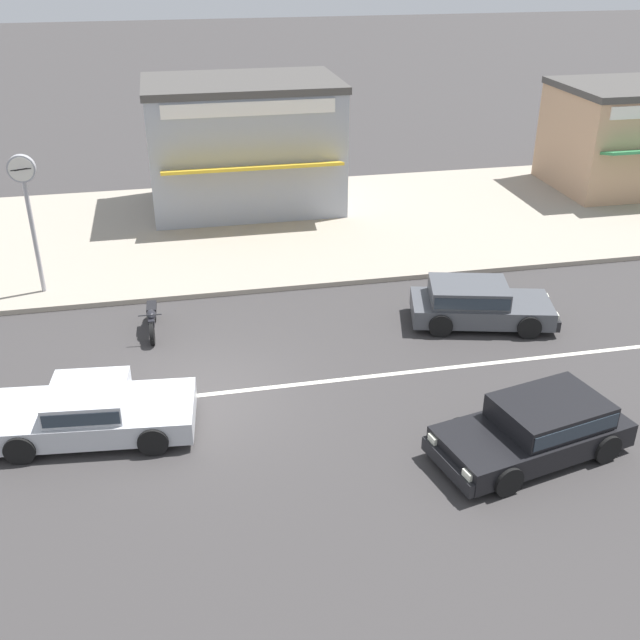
% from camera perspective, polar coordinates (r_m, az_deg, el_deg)
% --- Properties ---
extents(ground_plane, '(160.00, 160.00, 0.00)m').
position_cam_1_polar(ground_plane, '(16.69, -8.85, -5.66)').
color(ground_plane, '#383535').
extents(lane_centre_stripe, '(50.40, 0.14, 0.01)m').
position_cam_1_polar(lane_centre_stripe, '(16.69, -8.85, -5.66)').
color(lane_centre_stripe, silver).
rests_on(lane_centre_stripe, ground).
extents(kerb_strip, '(68.00, 10.00, 0.15)m').
position_cam_1_polar(kerb_strip, '(25.56, -10.35, 6.51)').
color(kerb_strip, '#9E9384').
rests_on(kerb_strip, ground).
extents(hatchback_black_1, '(4.08, 2.42, 1.10)m').
position_cam_1_polar(hatchback_black_1, '(15.10, 16.29, -7.79)').
color(hatchback_black_1, black).
rests_on(hatchback_black_1, ground).
extents(sedan_silver_3, '(4.28, 2.16, 1.06)m').
position_cam_1_polar(sedan_silver_3, '(15.73, -17.08, -6.61)').
color(sedan_silver_3, '#B7BABF').
rests_on(sedan_silver_3, ground).
extents(hatchback_dark_grey_4, '(3.91, 2.39, 1.10)m').
position_cam_1_polar(hatchback_dark_grey_4, '(19.59, 11.84, 1.32)').
color(hatchback_dark_grey_4, '#47494F').
rests_on(hatchback_dark_grey_4, ground).
extents(motorcycle_0, '(0.56, 1.83, 0.80)m').
position_cam_1_polar(motorcycle_0, '(19.26, -12.67, 0.20)').
color(motorcycle_0, black).
rests_on(motorcycle_0, ground).
extents(street_clock, '(0.71, 0.22, 3.83)m').
position_cam_1_polar(street_clock, '(21.21, -21.53, 9.18)').
color(street_clock, '#9E9EA3').
rests_on(street_clock, kerb_strip).
extents(shopfront_corner_warung, '(6.71, 5.17, 4.42)m').
position_cam_1_polar(shopfront_corner_warung, '(27.27, -5.82, 13.20)').
color(shopfront_corner_warung, '#999EA8').
rests_on(shopfront_corner_warung, kerb_strip).
extents(shopfront_mid_block, '(4.99, 5.18, 3.89)m').
position_cam_1_polar(shopfront_mid_block, '(31.54, 22.08, 12.85)').
color(shopfront_mid_block, tan).
rests_on(shopfront_mid_block, kerb_strip).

